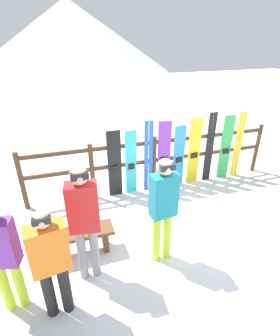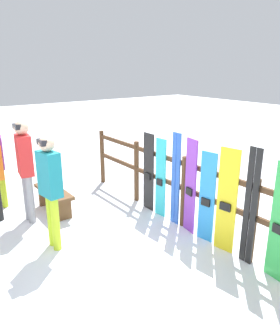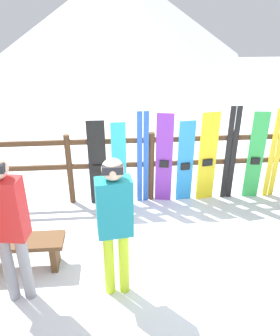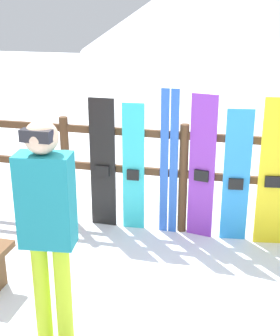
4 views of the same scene
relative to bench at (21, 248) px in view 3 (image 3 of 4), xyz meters
The scene contains 15 objects.
ground_plane 1.90m from the bench, ahead, with size 40.00×40.00×0.00m, color white.
mountain_backdrop 23.82m from the bench, 85.49° to the left, with size 18.00×18.00×6.00m.
fence 2.49m from the bench, 40.57° to the left, with size 5.64×0.10×1.25m.
bench is the anchor object (origin of this frame).
person_teal 1.51m from the bench, 22.05° to the right, with size 0.40×0.25×1.75m.
person_red 0.91m from the bench, 78.52° to the right, with size 0.43×0.28×1.82m.
snowboard_black_stripe 1.86m from the bench, 58.22° to the left, with size 0.29×0.06×1.50m.
snowboard_cyan 2.06m from the bench, 49.54° to the left, with size 0.25×0.07×1.46m.
ski_pair_blue 2.35m from the bench, 42.00° to the left, with size 0.19×0.02×1.63m.
snowboard_purple 2.62m from the bench, 36.59° to the left, with size 0.28×0.09×1.59m.
snowboard_blue 2.91m from the bench, 32.22° to the left, with size 0.28×0.08×1.46m.
snowboard_yellow 3.24m from the bench, 28.60° to the left, with size 0.32×0.09×1.59m.
ski_pair_black 3.60m from the bench, 25.58° to the left, with size 0.19×0.02×1.69m.
snowboard_green 4.00m from the bench, 22.78° to the left, with size 0.27×0.08×1.58m.
ski_pair_yellow 4.32m from the bench, 21.05° to the left, with size 0.20×0.02×1.63m.
Camera 3 is at (-0.60, -3.27, 3.08)m, focal length 35.00 mm.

